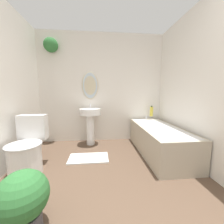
# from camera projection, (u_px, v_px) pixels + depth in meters

# --- Properties ---
(wall_back) EXTENTS (2.85, 0.29, 2.40)m
(wall_back) POSITION_uv_depth(u_px,v_px,m) (99.00, 86.00, 3.10)
(wall_back) COLOR silver
(wall_back) RESTS_ON ground_plane
(wall_right) EXTENTS (0.06, 2.91, 2.40)m
(wall_right) POSITION_uv_depth(u_px,v_px,m) (208.00, 85.00, 1.86)
(wall_right) COLOR silver
(wall_right) RESTS_ON ground_plane
(toilet) EXTENTS (0.44, 0.60, 0.77)m
(toilet) POSITION_uv_depth(u_px,v_px,m) (27.00, 150.00, 1.91)
(toilet) COLOR white
(toilet) RESTS_ON ground_plane
(pedestal_sink) EXTENTS (0.44, 0.44, 0.87)m
(pedestal_sink) POSITION_uv_depth(u_px,v_px,m) (90.00, 120.00, 2.90)
(pedestal_sink) COLOR white
(pedestal_sink) RESTS_ON ground_plane
(bathtub) EXTENTS (0.68, 1.57, 0.57)m
(bathtub) POSITION_uv_depth(u_px,v_px,m) (159.00, 139.00, 2.50)
(bathtub) COLOR #B2A893
(bathtub) RESTS_ON ground_plane
(shampoo_bottle) EXTENTS (0.07, 0.07, 0.24)m
(shampoo_bottle) POSITION_uv_depth(u_px,v_px,m) (151.00, 111.00, 3.12)
(shampoo_bottle) COLOR gold
(shampoo_bottle) RESTS_ON bathtub
(potted_plant) EXTENTS (0.38, 0.38, 0.51)m
(potted_plant) POSITION_uv_depth(u_px,v_px,m) (23.00, 199.00, 1.06)
(potted_plant) COLOR #47474C
(potted_plant) RESTS_ON ground_plane
(bath_mat) EXTENTS (0.66, 0.37, 0.02)m
(bath_mat) POSITION_uv_depth(u_px,v_px,m) (89.00, 158.00, 2.31)
(bath_mat) COLOR silver
(bath_mat) RESTS_ON ground_plane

